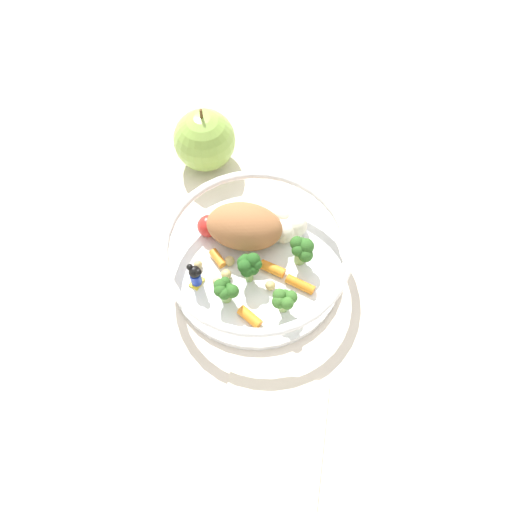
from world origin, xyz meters
TOP-DOWN VIEW (x-y plane):
  - ground_plane at (0.00, 0.00)m, footprint 2.40×2.40m
  - food_container at (0.03, 0.00)m, footprint 0.21×0.21m
  - loose_apple at (0.16, -0.10)m, footprint 0.08×0.08m
  - folded_napkin at (-0.09, 0.17)m, footprint 0.15×0.16m

SIDE VIEW (x-z plane):
  - ground_plane at x=0.00m, z-range 0.00..0.00m
  - folded_napkin at x=-0.09m, z-range 0.00..0.01m
  - food_container at x=0.03m, z-range 0.00..0.06m
  - loose_apple at x=0.16m, z-range -0.01..0.08m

